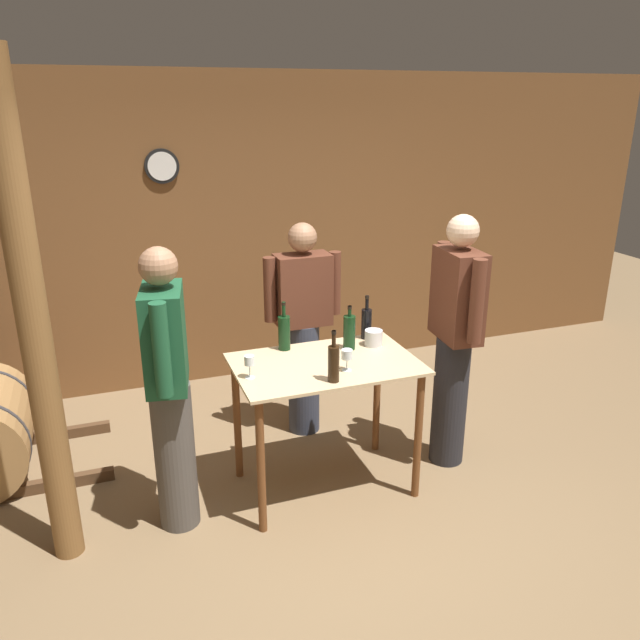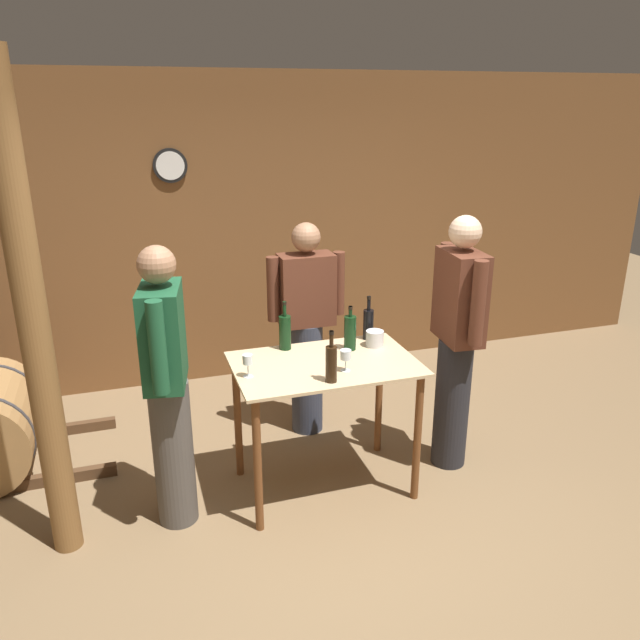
# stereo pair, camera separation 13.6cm
# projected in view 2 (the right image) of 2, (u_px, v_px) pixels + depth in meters

# --- Properties ---
(ground_plane) EXTENTS (14.00, 14.00, 0.00)m
(ground_plane) POSITION_uv_depth(u_px,v_px,m) (352.00, 523.00, 3.83)
(ground_plane) COLOR brown
(back_wall) EXTENTS (8.40, 0.08, 2.70)m
(back_wall) POSITION_uv_depth(u_px,v_px,m) (258.00, 231.00, 5.56)
(back_wall) COLOR brown
(back_wall) RESTS_ON ground_plane
(tasting_table) EXTENTS (1.15, 0.74, 0.90)m
(tasting_table) POSITION_uv_depth(u_px,v_px,m) (325.00, 386.00, 3.96)
(tasting_table) COLOR #D1B284
(tasting_table) RESTS_ON ground_plane
(wooden_post) EXTENTS (0.16, 0.16, 2.70)m
(wooden_post) POSITION_uv_depth(u_px,v_px,m) (34.00, 328.00, 3.20)
(wooden_post) COLOR brown
(wooden_post) RESTS_ON ground_plane
(wine_bottle_far_left) EXTENTS (0.08, 0.08, 0.33)m
(wine_bottle_far_left) POSITION_uv_depth(u_px,v_px,m) (285.00, 331.00, 4.08)
(wine_bottle_far_left) COLOR black
(wine_bottle_far_left) RESTS_ON tasting_table
(wine_bottle_left) EXTENTS (0.07, 0.07, 0.32)m
(wine_bottle_left) POSITION_uv_depth(u_px,v_px,m) (331.00, 363.00, 3.61)
(wine_bottle_left) COLOR black
(wine_bottle_left) RESTS_ON tasting_table
(wine_bottle_center) EXTENTS (0.08, 0.08, 0.30)m
(wine_bottle_center) POSITION_uv_depth(u_px,v_px,m) (350.00, 332.00, 4.08)
(wine_bottle_center) COLOR black
(wine_bottle_center) RESTS_ON tasting_table
(wine_bottle_right) EXTENTS (0.07, 0.07, 0.31)m
(wine_bottle_right) POSITION_uv_depth(u_px,v_px,m) (368.00, 323.00, 4.26)
(wine_bottle_right) COLOR black
(wine_bottle_right) RESTS_ON tasting_table
(wine_glass_near_left) EXTENTS (0.06, 0.06, 0.14)m
(wine_glass_near_left) POSITION_uv_depth(u_px,v_px,m) (248.00, 361.00, 3.67)
(wine_glass_near_left) COLOR silver
(wine_glass_near_left) RESTS_ON tasting_table
(wine_glass_near_center) EXTENTS (0.07, 0.07, 0.14)m
(wine_glass_near_center) POSITION_uv_depth(u_px,v_px,m) (346.00, 356.00, 3.75)
(wine_glass_near_center) COLOR silver
(wine_glass_near_center) RESTS_ON tasting_table
(ice_bucket) EXTENTS (0.12, 0.12, 0.11)m
(ice_bucket) POSITION_uv_depth(u_px,v_px,m) (375.00, 339.00, 4.15)
(ice_bucket) COLOR silver
(ice_bucket) RESTS_ON tasting_table
(person_host) EXTENTS (0.25, 0.59, 1.78)m
(person_host) POSITION_uv_depth(u_px,v_px,m) (457.00, 339.00, 4.17)
(person_host) COLOR #232328
(person_host) RESTS_ON ground_plane
(person_visitor_with_scarf) EXTENTS (0.59, 0.24, 1.64)m
(person_visitor_with_scarf) POSITION_uv_depth(u_px,v_px,m) (307.00, 325.00, 4.65)
(person_visitor_with_scarf) COLOR #333847
(person_visitor_with_scarf) RESTS_ON ground_plane
(person_visitor_bearded) EXTENTS (0.29, 0.58, 1.73)m
(person_visitor_bearded) POSITION_uv_depth(u_px,v_px,m) (167.00, 384.00, 3.57)
(person_visitor_bearded) COLOR #4C4742
(person_visitor_bearded) RESTS_ON ground_plane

